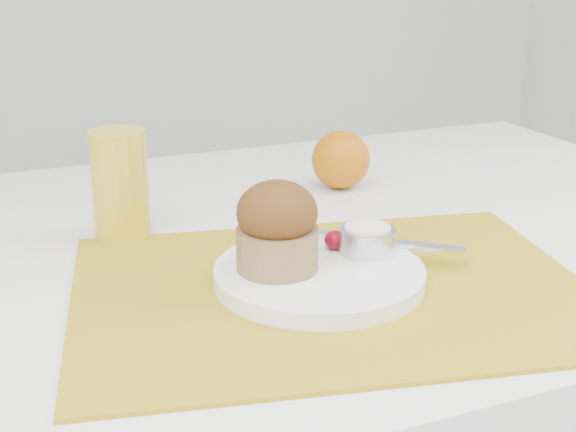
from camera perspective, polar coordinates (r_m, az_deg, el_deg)
name	(u,v)px	position (r m, az deg, el deg)	size (l,w,h in m)	color
placemat	(332,289)	(0.80, 3.13, -5.23)	(0.51, 0.37, 0.00)	#B48F19
plate	(319,275)	(0.80, 2.23, -4.22)	(0.21, 0.21, 0.02)	white
ramekin	(367,240)	(0.84, 5.66, -1.72)	(0.06, 0.06, 0.03)	silver
cream	(368,229)	(0.83, 5.69, -0.90)	(0.05, 0.05, 0.01)	white
raspberry_near	(306,238)	(0.85, 1.30, -1.60)	(0.02, 0.02, 0.02)	#550215
raspberry_far	(335,240)	(0.85, 3.35, -1.71)	(0.02, 0.02, 0.02)	#54020B
butter_knife	(376,241)	(0.87, 6.30, -1.75)	(0.19, 0.02, 0.00)	silver
orange	(341,160)	(1.12, 3.77, 4.01)	(0.08, 0.08, 0.08)	#C16306
juice_glass	(120,186)	(0.93, -11.84, 2.12)	(0.06, 0.06, 0.13)	gold
muffin	(277,227)	(0.78, -0.78, -0.82)	(0.10, 0.10, 0.09)	olive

